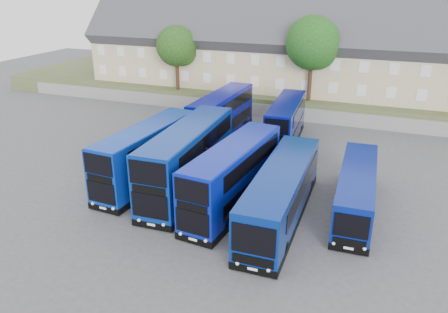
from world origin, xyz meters
TOP-DOWN VIEW (x-y plane):
  - ground at (0.00, 0.00)m, footprint 120.00×120.00m
  - retaining_wall at (0.00, 24.00)m, footprint 70.00×0.40m
  - earth_bank at (0.00, 34.00)m, footprint 80.00×20.00m
  - terrace_row at (6.00, 30.00)m, footprint 66.00×10.40m
  - dd_front_left at (-6.16, 4.20)m, footprint 3.23×11.18m
  - dd_front_mid at (-2.66, 4.03)m, footprint 3.23×12.20m
  - dd_front_right at (1.23, 2.87)m, footprint 3.59×11.18m
  - dd_rear_left at (-4.66, 15.81)m, footprint 2.87×11.02m
  - dd_rear_right at (1.62, 16.33)m, footprint 3.12×10.38m
  - coach_east_a at (4.70, 2.36)m, footprint 2.93×12.88m
  - coach_east_b at (9.13, 5.14)m, footprint 2.68×10.90m
  - tree_west at (-13.85, 25.10)m, footprint 4.80×4.80m
  - tree_mid at (2.15, 25.60)m, footprint 5.76×5.76m

SIDE VIEW (x-z plane):
  - ground at x=0.00m, z-range 0.00..0.00m
  - retaining_wall at x=0.00m, z-range 0.00..1.50m
  - earth_bank at x=0.00m, z-range 0.00..2.00m
  - coach_east_b at x=9.13m, z-range -0.03..2.93m
  - coach_east_a at x=4.70m, z-range -0.03..3.47m
  - dd_rear_right at x=1.62m, z-range -0.04..4.03m
  - dd_rear_left at x=-4.66m, z-range -0.04..4.31m
  - dd_front_right at x=1.23m, z-range -0.04..4.33m
  - dd_front_left at x=-6.16m, z-range -0.04..4.35m
  - dd_front_mid at x=-2.66m, z-range -0.04..4.77m
  - terrace_row at x=6.00m, z-range 1.00..12.20m
  - tree_west at x=-13.85m, z-range 3.23..10.88m
  - tree_mid at x=2.15m, z-range 3.48..12.66m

